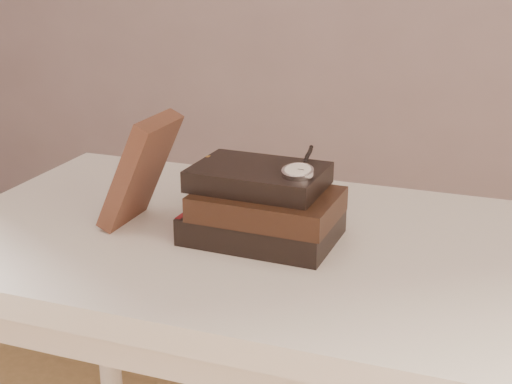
% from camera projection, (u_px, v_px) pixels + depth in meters
% --- Properties ---
extents(table, '(1.00, 0.60, 0.75)m').
position_uv_depth(table, '(255.00, 286.00, 1.15)').
color(table, silver).
rests_on(table, ground).
extents(book_stack, '(0.24, 0.17, 0.11)m').
position_uv_depth(book_stack, '(263.00, 207.00, 1.09)').
color(book_stack, black).
rests_on(book_stack, table).
extents(journal, '(0.11, 0.12, 0.18)m').
position_uv_depth(journal, '(140.00, 170.00, 1.13)').
color(journal, '#3C2017').
rests_on(journal, table).
extents(pocket_watch, '(0.05, 0.15, 0.02)m').
position_uv_depth(pocket_watch, '(299.00, 170.00, 1.04)').
color(pocket_watch, silver).
rests_on(pocket_watch, book_stack).
extents(eyeglasses, '(0.10, 0.11, 0.05)m').
position_uv_depth(eyeglasses, '(235.00, 179.00, 1.18)').
color(eyeglasses, silver).
rests_on(eyeglasses, book_stack).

